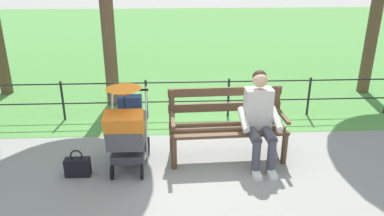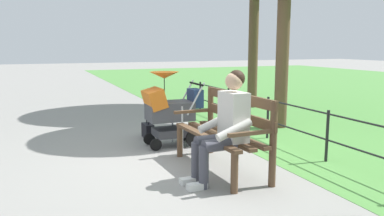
{
  "view_description": "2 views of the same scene",
  "coord_description": "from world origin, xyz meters",
  "px_view_note": "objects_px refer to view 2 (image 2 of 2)",
  "views": [
    {
      "loc": [
        0.24,
        4.67,
        2.64
      ],
      "look_at": [
        -0.0,
        -0.02,
        0.77
      ],
      "focal_mm": 35.5,
      "sensor_mm": 36.0,
      "label": 1
    },
    {
      "loc": [
        -4.71,
        2.05,
        1.55
      ],
      "look_at": [
        0.09,
        0.11,
        0.71
      ],
      "focal_mm": 36.39,
      "sensor_mm": 36.0,
      "label": 2
    }
  ],
  "objects_px": {
    "stroller": "(169,108)",
    "handbag": "(148,130)",
    "park_bench": "(226,128)",
    "person_on_bench": "(225,124)"
  },
  "relations": [
    {
      "from": "person_on_bench",
      "to": "handbag",
      "type": "bearing_deg",
      "value": 5.64
    },
    {
      "from": "stroller",
      "to": "handbag",
      "type": "bearing_deg",
      "value": 14.4
    },
    {
      "from": "person_on_bench",
      "to": "stroller",
      "type": "height_order",
      "value": "person_on_bench"
    },
    {
      "from": "person_on_bench",
      "to": "handbag",
      "type": "height_order",
      "value": "person_on_bench"
    },
    {
      "from": "park_bench",
      "to": "stroller",
      "type": "distance_m",
      "value": 1.37
    },
    {
      "from": "handbag",
      "to": "park_bench",
      "type": "bearing_deg",
      "value": -166.96
    },
    {
      "from": "park_bench",
      "to": "handbag",
      "type": "distance_m",
      "value": 2.07
    },
    {
      "from": "person_on_bench",
      "to": "handbag",
      "type": "xyz_separation_m",
      "value": [
        2.39,
        0.24,
        -0.55
      ]
    },
    {
      "from": "park_bench",
      "to": "handbag",
      "type": "height_order",
      "value": "park_bench"
    },
    {
      "from": "handbag",
      "to": "stroller",
      "type": "bearing_deg",
      "value": -165.6
    }
  ]
}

